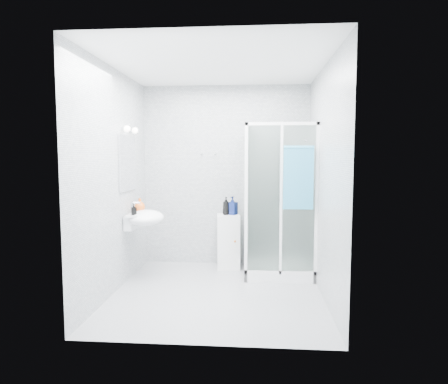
# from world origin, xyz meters

# --- Properties ---
(room) EXTENTS (2.40, 2.60, 2.60)m
(room) POSITION_xyz_m (0.00, 0.00, 1.30)
(room) COLOR silver
(room) RESTS_ON ground
(shower_enclosure) EXTENTS (0.90, 0.95, 2.00)m
(shower_enclosure) POSITION_xyz_m (0.67, 0.77, 0.45)
(shower_enclosure) COLOR white
(shower_enclosure) RESTS_ON ground
(wall_basin) EXTENTS (0.46, 0.56, 0.35)m
(wall_basin) POSITION_xyz_m (-0.99, 0.45, 0.80)
(wall_basin) COLOR white
(wall_basin) RESTS_ON ground
(mirror) EXTENTS (0.02, 0.60, 0.70)m
(mirror) POSITION_xyz_m (-1.19, 0.45, 1.50)
(mirror) COLOR white
(mirror) RESTS_ON room
(vanity_lights) EXTENTS (0.10, 0.40, 0.08)m
(vanity_lights) POSITION_xyz_m (-1.14, 0.45, 1.92)
(vanity_lights) COLOR silver
(vanity_lights) RESTS_ON room
(wall_hooks) EXTENTS (0.23, 0.06, 0.03)m
(wall_hooks) POSITION_xyz_m (-0.25, 1.26, 1.62)
(wall_hooks) COLOR silver
(wall_hooks) RESTS_ON room
(storage_cabinet) EXTENTS (0.34, 0.36, 0.76)m
(storage_cabinet) POSITION_xyz_m (0.06, 1.05, 0.38)
(storage_cabinet) COLOR white
(storage_cabinet) RESTS_ON ground
(hand_towel) EXTENTS (0.36, 0.05, 0.77)m
(hand_towel) POSITION_xyz_m (0.95, 0.37, 1.35)
(hand_towel) COLOR teal
(hand_towel) RESTS_ON shower_enclosure
(shampoo_bottle_a) EXTENTS (0.13, 0.13, 0.26)m
(shampoo_bottle_a) POSITION_xyz_m (0.02, 1.05, 0.89)
(shampoo_bottle_a) COLOR black
(shampoo_bottle_a) RESTS_ON storage_cabinet
(shampoo_bottle_b) EXTENTS (0.15, 0.16, 0.26)m
(shampoo_bottle_b) POSITION_xyz_m (0.11, 1.08, 0.89)
(shampoo_bottle_b) COLOR #0D1A51
(shampoo_bottle_b) RESTS_ON storage_cabinet
(soap_dispenser_orange) EXTENTS (0.15, 0.15, 0.17)m
(soap_dispenser_orange) POSITION_xyz_m (-1.09, 0.63, 0.95)
(soap_dispenser_orange) COLOR orange
(soap_dispenser_orange) RESTS_ON wall_basin
(soap_dispenser_black) EXTENTS (0.08, 0.08, 0.14)m
(soap_dispenser_black) POSITION_xyz_m (-1.07, 0.29, 0.93)
(soap_dispenser_black) COLOR black
(soap_dispenser_black) RESTS_ON wall_basin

